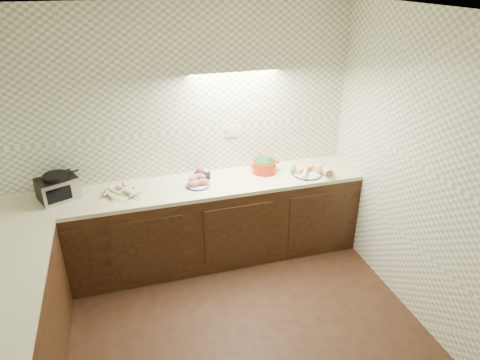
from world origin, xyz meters
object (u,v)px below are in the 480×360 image
object	(u,v)px
toaster_oven	(58,187)
veg_plate	(314,170)
onion_bowl	(202,174)
sweet_potato_plate	(197,182)
parsnip_pile	(123,191)
dutch_oven	(265,165)

from	to	relation	value
toaster_oven	veg_plate	xyz separation A→B (m)	(2.51, -0.19, -0.06)
onion_bowl	veg_plate	bearing A→B (deg)	-11.07
toaster_oven	onion_bowl	distance (m)	1.37
onion_bowl	veg_plate	size ratio (longest dim) A/B	0.41
toaster_oven	sweet_potato_plate	xyz separation A→B (m)	(1.29, -0.11, -0.07)
parsnip_pile	dutch_oven	distance (m)	1.47
onion_bowl	parsnip_pile	bearing A→B (deg)	-172.36
sweet_potato_plate	onion_bowl	world-z (taller)	onion_bowl
toaster_oven	parsnip_pile	size ratio (longest dim) A/B	1.13
parsnip_pile	onion_bowl	distance (m)	0.80
veg_plate	sweet_potato_plate	bearing A→B (deg)	175.99
dutch_oven	veg_plate	bearing A→B (deg)	-29.12
parsnip_pile	dutch_oven	size ratio (longest dim) A/B	1.19
toaster_oven	dutch_oven	xyz separation A→B (m)	(2.04, 0.00, -0.03)
onion_bowl	dutch_oven	distance (m)	0.67
onion_bowl	toaster_oven	bearing A→B (deg)	-178.79
veg_plate	parsnip_pile	bearing A→B (deg)	176.55
sweet_potato_plate	onion_bowl	distance (m)	0.16
veg_plate	onion_bowl	bearing A→B (deg)	168.93
toaster_oven	onion_bowl	size ratio (longest dim) A/B	2.48
parsnip_pile	veg_plate	size ratio (longest dim) A/B	0.89
parsnip_pile	onion_bowl	size ratio (longest dim) A/B	2.20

